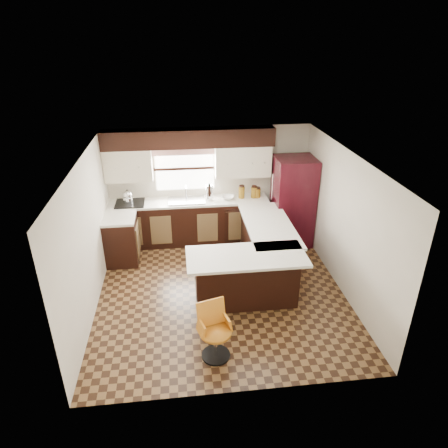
{
  "coord_description": "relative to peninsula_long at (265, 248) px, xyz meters",
  "views": [
    {
      "loc": [
        -0.64,
        -5.77,
        4.14
      ],
      "look_at": [
        0.11,
        0.45,
        1.08
      ],
      "focal_mm": 32.0,
      "sensor_mm": 36.0,
      "label": 1
    }
  ],
  "objects": [
    {
      "name": "counter_pen_long",
      "position": [
        0.05,
        0.0,
        0.47
      ],
      "size": [
        0.84,
        1.95,
        0.04
      ],
      "primitive_type": "cube",
      "color": "silver",
      "rests_on": "peninsula_long"
    },
    {
      "name": "canister_small",
      "position": [
        0.09,
        1.3,
        0.59
      ],
      "size": [
        0.14,
        0.14,
        0.19
      ],
      "primitive_type": "cylinder",
      "color": "brown",
      "rests_on": "counter_back"
    },
    {
      "name": "ceiling",
      "position": [
        -0.9,
        -0.62,
        1.95
      ],
      "size": [
        4.4,
        4.4,
        0.0
      ],
      "primitive_type": "plane",
      "rotation": [
        3.14,
        0.0,
        0.0
      ],
      "color": "silver",
      "rests_on": "wall_back"
    },
    {
      "name": "base_cab_left",
      "position": [
        -2.7,
        0.62,
        0.0
      ],
      "size": [
        0.6,
        0.7,
        0.9
      ],
      "primitive_type": "cube",
      "color": "black",
      "rests_on": "floor"
    },
    {
      "name": "canister_med",
      "position": [
        0.02,
        1.3,
        0.61
      ],
      "size": [
        0.13,
        0.13,
        0.23
      ],
      "primitive_type": "cylinder",
      "color": "brown",
      "rests_on": "counter_back"
    },
    {
      "name": "kettle",
      "position": [
        -2.58,
        1.26,
        0.66
      ],
      "size": [
        0.21,
        0.21,
        0.28
      ],
      "primitive_type": null,
      "color": "silver",
      "rests_on": "cooktop"
    },
    {
      "name": "mixing_bowl",
      "position": [
        -0.54,
        1.28,
        0.53
      ],
      "size": [
        0.31,
        0.31,
        0.06
      ],
      "primitive_type": "imported",
      "rotation": [
        0.0,
        0.0,
        -0.22
      ],
      "color": "white",
      "rests_on": "counter_back"
    },
    {
      "name": "valance",
      "position": [
        -1.4,
        1.52,
        1.49
      ],
      "size": [
        1.3,
        0.06,
        0.18
      ],
      "primitive_type": "cube",
      "color": "#D19B93",
      "rests_on": "wall_back"
    },
    {
      "name": "refrigerator",
      "position": [
        0.78,
        1.01,
        0.48
      ],
      "size": [
        0.8,
        0.76,
        1.86
      ],
      "primitive_type": "cube",
      "color": "#360911",
      "rests_on": "floor"
    },
    {
      "name": "soffit",
      "position": [
        -1.3,
        1.4,
        1.77
      ],
      "size": [
        3.4,
        0.35,
        0.36
      ],
      "primitive_type": "cube",
      "color": "black",
      "rests_on": "wall_back"
    },
    {
      "name": "counter_back",
      "position": [
        -1.35,
        1.28,
        0.47
      ],
      "size": [
        3.3,
        0.6,
        0.04
      ],
      "primitive_type": "cube",
      "color": "silver",
      "rests_on": "base_cab_back"
    },
    {
      "name": "counter_pen_return",
      "position": [
        -0.55,
        -1.06,
        0.47
      ],
      "size": [
        1.89,
        0.84,
        0.04
      ],
      "primitive_type": "cube",
      "color": "silver",
      "rests_on": "peninsula_return"
    },
    {
      "name": "wall_right",
      "position": [
        1.2,
        -0.62,
        0.75
      ],
      "size": [
        0.0,
        4.4,
        4.4
      ],
      "primitive_type": "plane",
      "rotation": [
        1.57,
        0.0,
        -1.57
      ],
      "color": "beige",
      "rests_on": "floor"
    },
    {
      "name": "peninsula_long",
      "position": [
        0.0,
        0.0,
        0.0
      ],
      "size": [
        0.6,
        1.95,
        0.9
      ],
      "primitive_type": "cube",
      "color": "black",
      "rests_on": "floor"
    },
    {
      "name": "sink",
      "position": [
        -1.4,
        1.25,
        0.51
      ],
      "size": [
        0.75,
        0.45,
        0.03
      ],
      "primitive_type": "cube",
      "color": "#B2B2B7",
      "rests_on": "counter_back"
    },
    {
      "name": "percolator",
      "position": [
        -0.92,
        1.28,
        0.66
      ],
      "size": [
        0.15,
        0.15,
        0.32
      ],
      "primitive_type": "cylinder",
      "color": "silver",
      "rests_on": "counter_back"
    },
    {
      "name": "cooktop",
      "position": [
        -2.55,
        1.25,
        0.51
      ],
      "size": [
        0.58,
        0.5,
        0.02
      ],
      "primitive_type": "cube",
      "color": "black",
      "rests_on": "counter_back"
    },
    {
      "name": "wall_back",
      "position": [
        -0.9,
        1.58,
        0.75
      ],
      "size": [
        4.4,
        0.0,
        4.4
      ],
      "primitive_type": "plane",
      "rotation": [
        1.57,
        0.0,
        0.0
      ],
      "color": "beige",
      "rests_on": "floor"
    },
    {
      "name": "counter_left",
      "position": [
        -2.7,
        0.62,
        0.47
      ],
      "size": [
        0.6,
        0.7,
        0.04
      ],
      "primitive_type": "cube",
      "color": "silver",
      "rests_on": "base_cab_left"
    },
    {
      "name": "wall_left",
      "position": [
        -3.0,
        -0.62,
        0.75
      ],
      "size": [
        0.0,
        4.4,
        4.4
      ],
      "primitive_type": "plane",
      "rotation": [
        1.57,
        0.0,
        1.57
      ],
      "color": "beige",
      "rests_on": "floor"
    },
    {
      "name": "bar_chair",
      "position": [
        -1.15,
        -2.17,
        -0.04
      ],
      "size": [
        0.55,
        0.55,
        0.83
      ],
      "primitive_type": null,
      "rotation": [
        0.0,
        0.0,
        0.28
      ],
      "color": "orange",
      "rests_on": "floor"
    },
    {
      "name": "base_cab_back",
      "position": [
        -1.35,
        1.28,
        0.0
      ],
      "size": [
        3.3,
        0.6,
        0.9
      ],
      "primitive_type": "cube",
      "color": "black",
      "rests_on": "floor"
    },
    {
      "name": "wall_front",
      "position": [
        -0.9,
        -2.83,
        0.75
      ],
      "size": [
        4.4,
        0.0,
        4.4
      ],
      "primitive_type": "plane",
      "rotation": [
        -1.57,
        0.0,
        0.0
      ],
      "color": "beige",
      "rests_on": "floor"
    },
    {
      "name": "peninsula_return",
      "position": [
        -0.53,
        -0.97,
        0.0
      ],
      "size": [
        1.65,
        0.6,
        0.9
      ],
      "primitive_type": "cube",
      "color": "black",
      "rests_on": "floor"
    },
    {
      "name": "dishwasher",
      "position": [
        -0.35,
        0.99,
        -0.02
      ],
      "size": [
        0.58,
        0.03,
        0.78
      ],
      "primitive_type": "cube",
      "color": "black",
      "rests_on": "floor"
    },
    {
      "name": "upper_cab_right",
      "position": [
        -0.22,
        1.4,
        1.27
      ],
      "size": [
        1.14,
        0.35,
        0.64
      ],
      "primitive_type": "cube",
      "color": "beige",
      "rests_on": "wall_back"
    },
    {
      "name": "canister_large",
      "position": [
        -0.25,
        1.3,
        0.62
      ],
      "size": [
        0.13,
        0.13,
        0.25
      ],
      "primitive_type": "cylinder",
      "color": "brown",
      "rests_on": "counter_back"
    },
    {
      "name": "upper_cab_left",
      "position": [
        -2.52,
        1.4,
        1.27
      ],
      "size": [
        0.94,
        0.35,
        0.64
      ],
      "primitive_type": "cube",
      "color": "beige",
      "rests_on": "wall_back"
    },
    {
      "name": "floor",
      "position": [
        -0.9,
        -0.62,
        -0.45
      ],
      "size": [
        4.4,
        4.4,
        0.0
      ],
      "primitive_type": "plane",
      "color": "#49301A",
      "rests_on": "ground"
    },
    {
      "name": "window_pane",
      "position": [
        -1.4,
        1.56,
        1.1
      ],
      "size": [
        1.2,
        0.02,
        0.9
      ],
      "primitive_type": "cube",
      "color": "white",
      "rests_on": "wall_back"
    }
  ]
}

